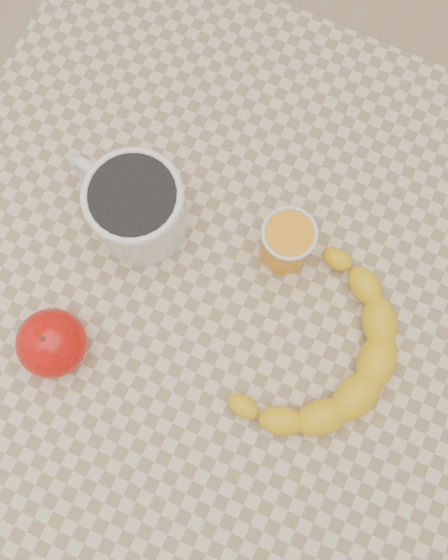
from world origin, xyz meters
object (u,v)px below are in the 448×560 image
at_px(banana, 320,355).
at_px(orange_juice_glass, 287,242).
at_px(apple, 52,343).
at_px(table, 224,297).
at_px(coffee_mug, 135,206).

bearing_deg(banana, orange_juice_glass, 149.16).
bearing_deg(apple, table, 46.54).
relative_size(orange_juice_glass, apple, 0.93).
bearing_deg(orange_juice_glass, coffee_mug, -167.63).
height_order(table, coffee_mug, coffee_mug).
xyz_separation_m(apple, banana, (0.29, 0.12, -0.01)).
xyz_separation_m(orange_juice_glass, apple, (-0.20, -0.23, -0.00)).
xyz_separation_m(coffee_mug, orange_juice_glass, (0.18, 0.04, -0.01)).
bearing_deg(table, banana, -13.94).
height_order(apple, banana, apple).
bearing_deg(table, coffee_mug, 166.97).
distance_m(coffee_mug, banana, 0.28).
height_order(table, apple, apple).
bearing_deg(coffee_mug, orange_juice_glass, 12.37).
bearing_deg(coffee_mug, banana, -13.50).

